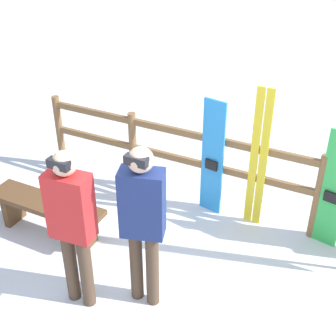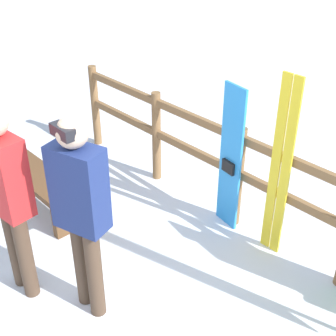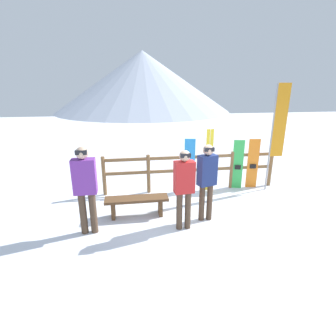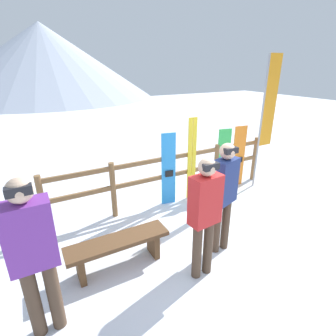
# 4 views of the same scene
# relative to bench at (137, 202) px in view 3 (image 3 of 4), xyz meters

# --- Properties ---
(ground_plane) EXTENTS (40.00, 40.00, 0.00)m
(ground_plane) POSITION_rel_bench_xyz_m (1.54, -0.30, -0.34)
(ground_plane) COLOR white
(mountain_backdrop) EXTENTS (18.00, 18.00, 6.00)m
(mountain_backdrop) POSITION_rel_bench_xyz_m (1.54, 23.32, 2.66)
(mountain_backdrop) COLOR #B2BCD1
(mountain_backdrop) RESTS_ON ground
(fence) EXTENTS (4.80, 0.10, 1.06)m
(fence) POSITION_rel_bench_xyz_m (1.54, 1.32, 0.29)
(fence) COLOR brown
(fence) RESTS_ON ground
(bench) EXTENTS (1.40, 0.36, 0.45)m
(bench) POSITION_rel_bench_xyz_m (0.00, 0.00, 0.00)
(bench) COLOR brown
(bench) RESTS_ON ground
(person_red) EXTENTS (0.41, 0.25, 1.66)m
(person_red) POSITION_rel_bench_xyz_m (0.92, -0.67, 0.64)
(person_red) COLOR #4C3828
(person_red) RESTS_ON ground
(person_purple) EXTENTS (0.43, 0.24, 1.77)m
(person_purple) POSITION_rel_bench_xyz_m (-0.97, -0.55, 0.70)
(person_purple) COLOR #4C3828
(person_purple) RESTS_ON ground
(person_navy) EXTENTS (0.43, 0.32, 1.69)m
(person_navy) POSITION_rel_bench_xyz_m (1.47, -0.38, 0.66)
(person_navy) COLOR #4C3828
(person_navy) RESTS_ON ground
(snowboard_blue) EXTENTS (0.29, 0.09, 1.47)m
(snowboard_blue) POSITION_rel_bench_xyz_m (1.48, 1.26, 0.40)
(snowboard_blue) COLOR #288CE0
(snowboard_blue) RESTS_ON ground
(ski_pair_yellow) EXTENTS (0.20, 0.02, 1.71)m
(ski_pair_yellow) POSITION_rel_bench_xyz_m (2.02, 1.26, 0.52)
(ski_pair_yellow) COLOR yellow
(ski_pair_yellow) RESTS_ON ground
(snowboard_green) EXTENTS (0.29, 0.10, 1.40)m
(snowboard_green) POSITION_rel_bench_xyz_m (2.86, 1.26, 0.36)
(snowboard_green) COLOR green
(snowboard_green) RESTS_ON ground
(snowboard_orange) EXTENTS (0.31, 0.09, 1.41)m
(snowboard_orange) POSITION_rel_bench_xyz_m (3.31, 1.26, 0.37)
(snowboard_orange) COLOR orange
(snowboard_orange) RESTS_ON ground
(rental_flag) EXTENTS (0.40, 0.04, 2.88)m
(rental_flag) POSITION_rel_bench_xyz_m (3.77, 1.04, 1.41)
(rental_flag) COLOR #99999E
(rental_flag) RESTS_ON ground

